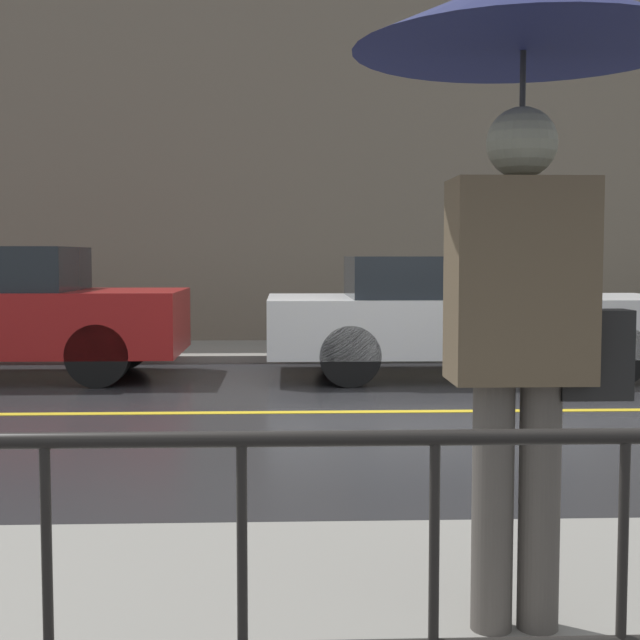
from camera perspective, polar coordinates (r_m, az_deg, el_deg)
name	(u,v)px	position (r m, az deg, el deg)	size (l,w,h in m)	color
ground_plane	(396,412)	(7.90, 4.89, -5.87)	(80.00, 80.00, 0.00)	#262628
sidewalk_far	(355,351)	(12.43, 2.26, -1.97)	(28.00, 2.11, 0.10)	gray
lane_marking	(396,411)	(7.90, 4.89, -5.85)	(25.20, 0.12, 0.01)	gold
building_storefront	(349,168)	(13.62, 1.88, 9.68)	(28.00, 0.30, 5.38)	#706656
pedestrian	(524,110)	(3.07, 12.91, 12.98)	(1.12, 1.12, 2.19)	#4C4742
car_white	(464,314)	(10.29, 9.23, 0.41)	(4.57, 1.86, 1.36)	silver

